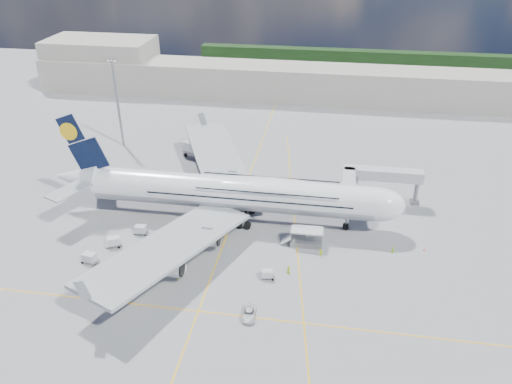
# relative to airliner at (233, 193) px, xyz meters

# --- Properties ---
(ground) EXTENTS (300.00, 300.00, 0.00)m
(ground) POSITION_rel_airliner_xyz_m (-0.26, -10.00, -6.87)
(ground) COLOR gray
(ground) RESTS_ON ground
(taxi_line_main) EXTENTS (0.25, 220.00, 0.01)m
(taxi_line_main) POSITION_rel_airliner_xyz_m (-0.26, -10.00, -6.86)
(taxi_line_main) COLOR yellow
(taxi_line_main) RESTS_ON ground
(taxi_line_cross) EXTENTS (120.00, 0.25, 0.01)m
(taxi_line_cross) POSITION_rel_airliner_xyz_m (-0.26, -30.00, -6.86)
(taxi_line_cross) COLOR yellow
(taxi_line_cross) RESTS_ON ground
(taxi_line_diag) EXTENTS (14.16, 99.06, 0.01)m
(taxi_line_diag) POSITION_rel_airliner_xyz_m (13.74, -0.00, -6.86)
(taxi_line_diag) COLOR yellow
(taxi_line_diag) RESTS_ON ground
(airliner) EXTENTS (77.26, 79.15, 23.71)m
(airliner) POSITION_rel_airliner_xyz_m (0.00, 0.00, 0.00)
(airliner) COLOR white
(airliner) RESTS_ON ground
(jet_bridge) EXTENTS (18.80, 12.10, 8.50)m
(jet_bridge) POSITION_rel_airliner_xyz_m (29.55, 10.94, -0.02)
(jet_bridge) COLOR #B7B7BC
(jet_bridge) RESTS_ON ground
(cargo_loader) EXTENTS (8.53, 3.20, 3.67)m
(cargo_loader) POSITION_rel_airliner_xyz_m (16.56, -7.11, -5.62)
(cargo_loader) COLOR silver
(cargo_loader) RESTS_ON ground
(light_mast) EXTENTS (3.00, 0.70, 25.50)m
(light_mast) POSITION_rel_airliner_xyz_m (-40.26, 35.00, 6.34)
(light_mast) COLOR gray
(light_mast) RESTS_ON ground
(terminal) EXTENTS (180.00, 16.00, 12.00)m
(terminal) POSITION_rel_airliner_xyz_m (-0.26, 85.00, -0.87)
(terminal) COLOR #B2AD9E
(terminal) RESTS_ON ground
(hangar) EXTENTS (40.00, 22.00, 18.00)m
(hangar) POSITION_rel_airliner_xyz_m (-70.26, 90.00, 2.13)
(hangar) COLOR #B2AD9E
(hangar) RESTS_ON ground
(tree_line) EXTENTS (160.00, 6.00, 8.00)m
(tree_line) POSITION_rel_airliner_xyz_m (39.74, 130.00, -2.87)
(tree_line) COLOR #193814
(tree_line) RESTS_ON ground
(dolly_row_a) EXTENTS (3.54, 2.31, 2.08)m
(dolly_row_a) POSITION_rel_airliner_xyz_m (-24.82, -19.92, -5.75)
(dolly_row_a) COLOR gray
(dolly_row_a) RESTS_ON ground
(dolly_row_b) EXTENTS (3.18, 1.82, 1.96)m
(dolly_row_b) POSITION_rel_airliner_xyz_m (-18.51, -8.77, -5.81)
(dolly_row_b) COLOR gray
(dolly_row_b) RESTS_ON ground
(dolly_row_c) EXTENTS (3.40, 2.25, 0.46)m
(dolly_row_c) POSITION_rel_airliner_xyz_m (-8.73, -10.39, -6.51)
(dolly_row_c) COLOR gray
(dolly_row_c) RESTS_ON ground
(dolly_back) EXTENTS (3.70, 2.87, 2.08)m
(dolly_back) POSITION_rel_airliner_xyz_m (-22.39, -14.00, -5.75)
(dolly_back) COLOR gray
(dolly_back) RESTS_ON ground
(dolly_nose_far) EXTENTS (2.99, 2.04, 1.73)m
(dolly_nose_far) POSITION_rel_airliner_xyz_m (10.23, -19.25, -5.94)
(dolly_nose_far) COLOR gray
(dolly_nose_far) RESTS_ON ground
(dolly_nose_near) EXTENTS (2.74, 1.72, 1.63)m
(dolly_nose_near) POSITION_rel_airliner_xyz_m (-1.77, -6.93, -5.99)
(dolly_nose_near) COLOR gray
(dolly_nose_near) RESTS_ON ground
(baggage_tug) EXTENTS (2.60, 1.29, 1.60)m
(baggage_tug) POSITION_rel_airliner_xyz_m (-6.70, -19.70, -6.16)
(baggage_tug) COLOR white
(baggage_tug) RESTS_ON ground
(catering_truck_inner) EXTENTS (6.31, 3.30, 3.59)m
(catering_truck_inner) POSITION_rel_airliner_xyz_m (-4.56, 19.98, -5.18)
(catering_truck_inner) COLOR gray
(catering_truck_inner) RESTS_ON ground
(catering_truck_outer) EXTENTS (8.03, 5.10, 4.45)m
(catering_truck_outer) POSITION_rel_airliner_xyz_m (-16.91, 30.34, -4.80)
(catering_truck_outer) COLOR gray
(catering_truck_outer) RESTS_ON ground
(service_van) EXTENTS (2.29, 4.61, 1.26)m
(service_van) POSITION_rel_airliner_xyz_m (8.59, -29.91, -6.24)
(service_van) COLOR silver
(service_van) RESTS_ON ground
(crew_nose) EXTENTS (0.67, 0.48, 1.70)m
(crew_nose) POSITION_rel_airliner_xyz_m (34.10, -7.80, -6.02)
(crew_nose) COLOR #8EDF17
(crew_nose) RESTS_ON ground
(crew_loader) EXTENTS (1.11, 1.12, 1.82)m
(crew_loader) POSITION_rel_airliner_xyz_m (19.84, -11.04, -5.96)
(crew_loader) COLOR #E3FF1A
(crew_loader) RESTS_ON ground
(crew_wing) EXTENTS (0.89, 1.26, 1.98)m
(crew_wing) POSITION_rel_airliner_xyz_m (-12.12, -16.96, -5.88)
(crew_wing) COLOR #DCF91A
(crew_wing) RESTS_ON ground
(crew_van) EXTENTS (0.84, 0.99, 1.72)m
(crew_van) POSITION_rel_airliner_xyz_m (14.02, -17.14, -6.01)
(crew_van) COLOR #C3E117
(crew_van) RESTS_ON ground
(crew_tug) EXTENTS (1.12, 0.65, 1.73)m
(crew_tug) POSITION_rel_airliner_xyz_m (-6.23, -22.31, -6.01)
(crew_tug) COLOR #E7F619
(crew_tug) RESTS_ON ground
(cone_nose) EXTENTS (0.41, 0.41, 0.52)m
(cone_nose) POSITION_rel_airliner_xyz_m (40.56, -5.59, -6.62)
(cone_nose) COLOR #FF4B0D
(cone_nose) RESTS_ON ground
(cone_wing_left_inner) EXTENTS (0.46, 0.46, 0.59)m
(cone_wing_left_inner) POSITION_rel_airliner_xyz_m (-8.80, 16.48, -6.58)
(cone_wing_left_inner) COLOR #FF4B0D
(cone_wing_left_inner) RESTS_ON ground
(cone_wing_left_outer) EXTENTS (0.46, 0.46, 0.59)m
(cone_wing_left_outer) POSITION_rel_airliner_xyz_m (-7.30, 26.00, -6.58)
(cone_wing_left_outer) COLOR #FF4B0D
(cone_wing_left_outer) RESTS_ON ground
(cone_wing_right_inner) EXTENTS (0.41, 0.41, 0.52)m
(cone_wing_right_inner) POSITION_rel_airliner_xyz_m (-10.35, -16.30, -6.62)
(cone_wing_right_inner) COLOR #FF4B0D
(cone_wing_right_inner) RESTS_ON ground
(cone_wing_right_outer) EXTENTS (0.44, 0.44, 0.56)m
(cone_wing_right_outer) POSITION_rel_airliner_xyz_m (-18.66, -30.78, -6.60)
(cone_wing_right_outer) COLOR #FF4B0D
(cone_wing_right_outer) RESTS_ON ground
(cone_tail) EXTENTS (0.46, 0.46, 0.59)m
(cone_tail) POSITION_rel_airliner_xyz_m (-41.63, 4.82, -6.59)
(cone_tail) COLOR #FF4B0D
(cone_tail) RESTS_ON ground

